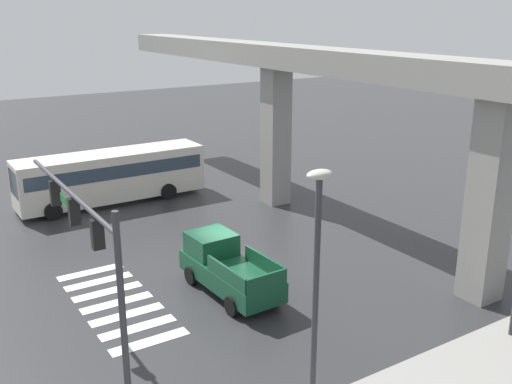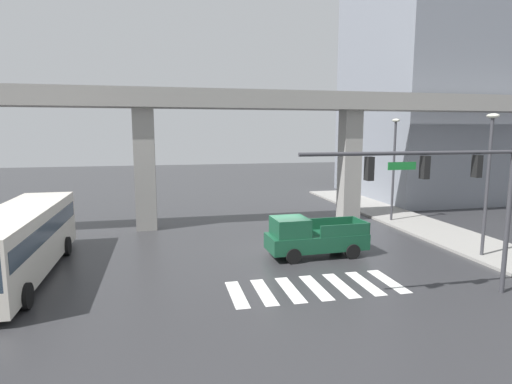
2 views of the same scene
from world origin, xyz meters
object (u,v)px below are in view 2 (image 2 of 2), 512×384
Objects in this scene: pickup_truck at (311,238)px; city_bus at (19,239)px; street_lamp_mid_block at (394,158)px; traffic_signal_mast at (451,181)px; street_lamp_near_corner at (489,168)px.

city_bus reaches higher than pickup_truck.
city_bus is 23.06m from street_lamp_mid_block.
traffic_signal_mast reaches higher than city_bus.
city_bus is at bearing 174.48° from street_lamp_near_corner.
traffic_signal_mast reaches higher than pickup_truck.
traffic_signal_mast is 1.20× the size of street_lamp_near_corner.
street_lamp_near_corner and street_lamp_mid_block have the same top height.
pickup_truck is 0.71× the size of street_lamp_mid_block.
traffic_signal_mast is at bearing -20.50° from city_bus.
city_bus is 1.24× the size of traffic_signal_mast.
traffic_signal_mast is (3.10, -6.24, 3.57)m from pickup_truck.
pickup_truck is at bearing 165.70° from street_lamp_near_corner.
street_lamp_near_corner is (8.41, -2.14, 3.57)m from pickup_truck.
pickup_truck is at bearing 0.09° from city_bus.
pickup_truck is 11.19m from street_lamp_mid_block.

